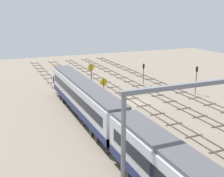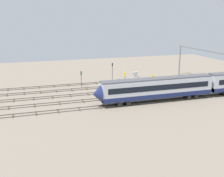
{
  "view_description": "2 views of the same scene",
  "coord_description": "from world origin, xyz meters",
  "px_view_note": "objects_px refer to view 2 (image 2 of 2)",
  "views": [
    {
      "loc": [
        -38.24,
        20.76,
        14.19
      ],
      "look_at": [
        2.51,
        3.35,
        2.0
      ],
      "focal_mm": 46.05,
      "sensor_mm": 36.0,
      "label": 1
    },
    {
      "loc": [
        23.41,
        59.52,
        17.17
      ],
      "look_at": [
        5.46,
        4.0,
        1.97
      ],
      "focal_mm": 45.01,
      "sensor_mm": 36.0,
      "label": 2
    }
  ],
  "objects_px": {
    "overhead_gantry": "(207,57)",
    "relay_cabinet": "(135,75)",
    "train": "(207,85)",
    "speed_sign_mid_trackside": "(125,81)",
    "speed_sign_near_foreground": "(153,82)",
    "signal_light_trackside_departure": "(112,69)",
    "signal_light_trackside_approach": "(81,77)"
  },
  "relations": [
    {
      "from": "train",
      "to": "signal_light_trackside_approach",
      "type": "height_order",
      "value": "train"
    },
    {
      "from": "signal_light_trackside_departure",
      "to": "relay_cabinet",
      "type": "distance_m",
      "value": 7.99
    },
    {
      "from": "speed_sign_near_foreground",
      "to": "signal_light_trackside_departure",
      "type": "bearing_deg",
      "value": -80.09
    },
    {
      "from": "train",
      "to": "relay_cabinet",
      "type": "bearing_deg",
      "value": -72.7
    },
    {
      "from": "train",
      "to": "speed_sign_near_foreground",
      "type": "relative_size",
      "value": 9.75
    },
    {
      "from": "train",
      "to": "overhead_gantry",
      "type": "relative_size",
      "value": 1.96
    },
    {
      "from": "speed_sign_mid_trackside",
      "to": "signal_light_trackside_departure",
      "type": "relative_size",
      "value": 1.25
    },
    {
      "from": "overhead_gantry",
      "to": "signal_light_trackside_departure",
      "type": "relative_size",
      "value": 5.33
    },
    {
      "from": "relay_cabinet",
      "to": "speed_sign_near_foreground",
      "type": "bearing_deg",
      "value": 78.08
    },
    {
      "from": "train",
      "to": "speed_sign_near_foreground",
      "type": "height_order",
      "value": "speed_sign_near_foreground"
    },
    {
      "from": "relay_cabinet",
      "to": "speed_sign_mid_trackside",
      "type": "bearing_deg",
      "value": 61.85
    },
    {
      "from": "train",
      "to": "signal_light_trackside_approach",
      "type": "bearing_deg",
      "value": -33.9
    },
    {
      "from": "overhead_gantry",
      "to": "relay_cabinet",
      "type": "bearing_deg",
      "value": -43.48
    },
    {
      "from": "speed_sign_near_foreground",
      "to": "signal_light_trackside_departure",
      "type": "distance_m",
      "value": 18.69
    },
    {
      "from": "signal_light_trackside_approach",
      "to": "signal_light_trackside_departure",
      "type": "bearing_deg",
      "value": -152.56
    },
    {
      "from": "relay_cabinet",
      "to": "train",
      "type": "bearing_deg",
      "value": 107.3
    },
    {
      "from": "overhead_gantry",
      "to": "signal_light_trackside_departure",
      "type": "bearing_deg",
      "value": -28.27
    },
    {
      "from": "overhead_gantry",
      "to": "train",
      "type": "bearing_deg",
      "value": 55.57
    },
    {
      "from": "speed_sign_mid_trackside",
      "to": "signal_light_trackside_departure",
      "type": "bearing_deg",
      "value": -99.74
    },
    {
      "from": "train",
      "to": "speed_sign_mid_trackside",
      "type": "distance_m",
      "value": 18.04
    },
    {
      "from": "signal_light_trackside_approach",
      "to": "relay_cabinet",
      "type": "relative_size",
      "value": 2.5
    },
    {
      "from": "train",
      "to": "signal_light_trackside_departure",
      "type": "xyz_separation_m",
      "value": [
        14.61,
        -21.27,
        0.48
      ]
    },
    {
      "from": "overhead_gantry",
      "to": "speed_sign_near_foreground",
      "type": "height_order",
      "value": "overhead_gantry"
    },
    {
      "from": "speed_sign_near_foreground",
      "to": "speed_sign_mid_trackside",
      "type": "relative_size",
      "value": 0.86
    },
    {
      "from": "signal_light_trackside_approach",
      "to": "speed_sign_near_foreground",
      "type": "bearing_deg",
      "value": 133.75
    },
    {
      "from": "speed_sign_mid_trackside",
      "to": "signal_light_trackside_departure",
      "type": "distance_m",
      "value": 18.32
    },
    {
      "from": "overhead_gantry",
      "to": "speed_sign_mid_trackside",
      "type": "relative_size",
      "value": 4.26
    },
    {
      "from": "overhead_gantry",
      "to": "speed_sign_near_foreground",
      "type": "distance_m",
      "value": 19.7
    },
    {
      "from": "speed_sign_mid_trackside",
      "to": "relay_cabinet",
      "type": "bearing_deg",
      "value": -118.15
    },
    {
      "from": "signal_light_trackside_departure",
      "to": "signal_light_trackside_approach",
      "type": "bearing_deg",
      "value": 27.44
    },
    {
      "from": "speed_sign_near_foreground",
      "to": "signal_light_trackside_approach",
      "type": "distance_m",
      "value": 18.58
    },
    {
      "from": "speed_sign_near_foreground",
      "to": "signal_light_trackside_departure",
      "type": "relative_size",
      "value": 1.07
    }
  ]
}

